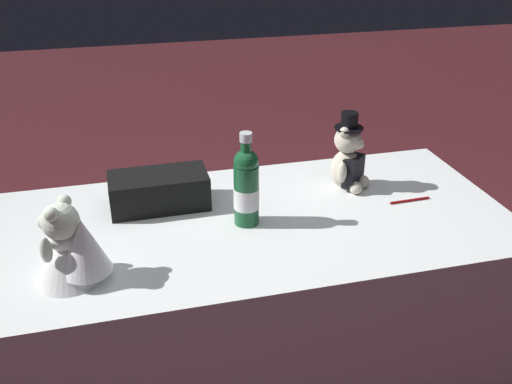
{
  "coord_description": "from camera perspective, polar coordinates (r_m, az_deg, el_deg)",
  "views": [
    {
      "loc": [
        0.4,
        1.56,
        1.67
      ],
      "look_at": [
        0.0,
        0.0,
        0.84
      ],
      "focal_mm": 39.9,
      "sensor_mm": 36.0,
      "label": 1
    }
  ],
  "objects": [
    {
      "name": "teddy_bear_groom",
      "position": [
        2.05,
        9.26,
        3.35
      ],
      "size": [
        0.14,
        0.14,
        0.28
      ],
      "color": "beige",
      "rests_on": "reception_table"
    },
    {
      "name": "signing_pen",
      "position": [
        2.04,
        15.03,
        -0.83
      ],
      "size": [
        0.16,
        0.01,
        0.01
      ],
      "color": "maroon",
      "rests_on": "reception_table"
    },
    {
      "name": "reception_table",
      "position": [
        2.07,
        0.0,
        -11.59
      ],
      "size": [
        1.68,
        0.8,
        0.74
      ],
      "primitive_type": "cube",
      "color": "white",
      "rests_on": "ground_plane"
    },
    {
      "name": "champagne_bottle",
      "position": [
        1.78,
        -0.98,
        0.6
      ],
      "size": [
        0.08,
        0.08,
        0.31
      ],
      "color": "#17542D",
      "rests_on": "reception_table"
    },
    {
      "name": "teddy_bear_bride",
      "position": [
        1.61,
        -18.06,
        -5.33
      ],
      "size": [
        0.24,
        0.21,
        0.24
      ],
      "color": "white",
      "rests_on": "reception_table"
    },
    {
      "name": "ground_plane",
      "position": [
        2.32,
        0.0,
        -18.68
      ],
      "size": [
        12.0,
        12.0,
        0.0
      ],
      "primitive_type": "plane",
      "color": "#47191E"
    },
    {
      "name": "gift_case_black",
      "position": [
        1.94,
        -9.7,
        0.16
      ],
      "size": [
        0.33,
        0.17,
        0.12
      ],
      "color": "black",
      "rests_on": "reception_table"
    }
  ]
}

